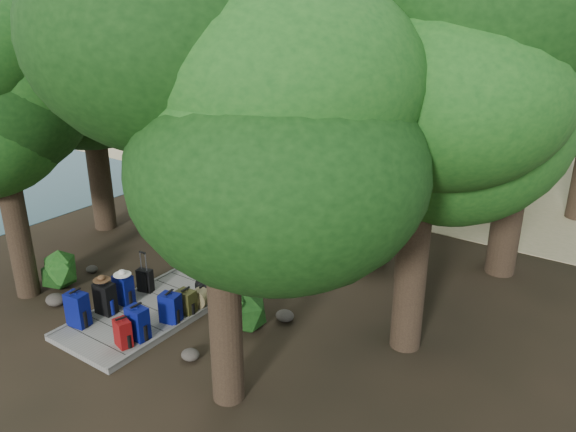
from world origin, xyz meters
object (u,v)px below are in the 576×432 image
Objects in this scene: backpack_left_b at (105,297)px; backpack_right_b at (138,321)px; backpack_left_a at (77,308)px; duffel_right_black at (215,284)px; lone_suitcase_on_sand at (386,181)px; duffel_right_khaki at (204,294)px; backpack_right_c at (170,306)px; sun_lounger at (480,188)px; kayak at (317,159)px; backpack_right_a at (123,332)px; suitcase_on_boardwalk at (145,280)px; backpack_left_c at (124,288)px; backpack_right_d at (186,301)px.

backpack_left_b reaches higher than backpack_right_b.
backpack_left_a is 0.65m from backpack_left_b.
duffel_right_black is 1.34× the size of lone_suitcase_on_sand.
backpack_left_a is 2.68m from duffel_right_khaki.
backpack_right_c is 12.52m from sun_lounger.
kayak is at bearing 108.72° from backpack_right_b.
lone_suitcase_on_sand is (-0.29, 10.06, -0.02)m from duffel_right_khaki.
backpack_right_a is 2.17m from duffel_right_khaki.
sun_lounger is (4.30, 11.59, -0.07)m from suitcase_on_boardwalk.
backpack_right_b is at bearing -56.47° from kayak.
backpack_left_c is 13.00m from kayak.
backpack_left_c reaches higher than duffel_right_black.
backpack_right_a is 1.63m from backpack_right_d.
backpack_right_d is 0.91× the size of duffel_right_khaki.
backpack_right_c is at bearing -94.63° from backpack_right_d.
duffel_right_black is 1.65m from suitcase_on_boardwalk.
backpack_right_c is 1.22× the size of lone_suitcase_on_sand.
backpack_right_c is 1.59m from suitcase_on_boardwalk.
backpack_right_a reaches higher than duffel_right_khaki.
backpack_right_c is at bearing -103.77° from duffel_right_khaki.
backpack_right_a is 0.82× the size of backpack_right_b.
kayak is at bearing 100.36° from backpack_left_c.
backpack_right_b is 14.09m from kayak.
backpack_left_b is 2.44m from duffel_right_black.
backpack_right_a is 0.33× the size of sun_lounger.
duffel_right_black is at bearing 88.95° from duffel_right_khaki.
backpack_left_a is 1.37m from backpack_right_a.
suitcase_on_boardwalk is at bearing 91.07° from backpack_left_c.
backpack_left_c is 0.67m from suitcase_on_boardwalk.
backpack_left_b is 1.24× the size of backpack_right_a.
backpack_left_c is 2.04m from duffel_right_black.
backpack_right_c is at bearing -55.12° from kayak.
backpack_left_b reaches higher than backpack_right_a.
suitcase_on_boardwalk is 0.17× the size of kayak.
backpack_right_d is (1.45, 0.49, -0.08)m from backpack_left_c.
backpack_right_c reaches higher than backpack_right_d.
lone_suitcase_on_sand is at bearing 76.79° from backpack_left_a.
backpack_left_c is at bearing 169.31° from backpack_right_c.
lone_suitcase_on_sand is 4.27m from kayak.
backpack_right_b is 0.40× the size of sun_lounger.
backpack_right_b is 1.39× the size of suitcase_on_boardwalk.
lone_suitcase_on_sand is at bearing 101.24° from duffel_right_black.
duffel_right_black is (-0.07, 1.01, -0.05)m from backpack_right_d.
backpack_left_a is 1.16m from backpack_left_c.
backpack_right_d is 12.92m from kayak.
backpack_left_c reaches higher than backpack_right_d.
lone_suitcase_on_sand is 0.18× the size of kayak.
lone_suitcase_on_sand is (-0.28, 10.61, -0.10)m from backpack_right_d.
backpack_right_a is 1.08× the size of lone_suitcase_on_sand.
backpack_left_a reaches higher than backpack_right_d.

